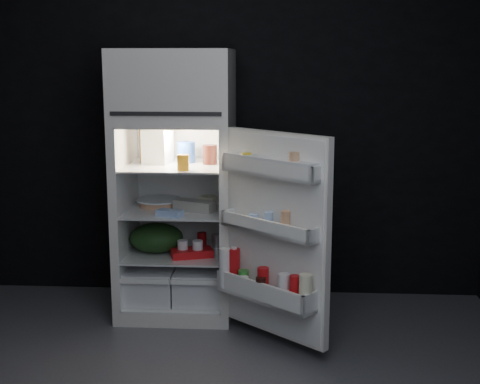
# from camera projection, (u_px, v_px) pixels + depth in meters

# --- Properties ---
(wall_back) EXTENTS (4.00, 0.00, 2.70)m
(wall_back) POSITION_uv_depth(u_px,v_px,m) (206.00, 111.00, 4.79)
(wall_back) COLOR black
(wall_back) RESTS_ON ground
(wall_front) EXTENTS (4.00, 0.00, 2.70)m
(wall_front) POSITION_uv_depth(u_px,v_px,m) (31.00, 233.00, 1.46)
(wall_front) COLOR black
(wall_front) RESTS_ON ground
(refrigerator) EXTENTS (0.76, 0.71, 1.78)m
(refrigerator) POSITION_uv_depth(u_px,v_px,m) (176.00, 174.00, 4.50)
(refrigerator) COLOR white
(refrigerator) RESTS_ON ground
(fridge_door) EXTENTS (0.67, 0.61, 1.22)m
(fridge_door) POSITION_uv_depth(u_px,v_px,m) (273.00, 239.00, 3.91)
(fridge_door) COLOR white
(fridge_door) RESTS_ON ground
(milk_jug) EXTENTS (0.20, 0.20, 0.24)m
(milk_jug) POSITION_uv_depth(u_px,v_px,m) (157.00, 146.00, 4.47)
(milk_jug) COLOR white
(milk_jug) RESTS_ON refrigerator
(mayo_jar) EXTENTS (0.12, 0.12, 0.14)m
(mayo_jar) POSITION_uv_depth(u_px,v_px,m) (186.00, 152.00, 4.52)
(mayo_jar) COLOR #1E45A4
(mayo_jar) RESTS_ON refrigerator
(jam_jar) EXTENTS (0.11, 0.11, 0.13)m
(jam_jar) POSITION_uv_depth(u_px,v_px,m) (210.00, 155.00, 4.45)
(jam_jar) COLOR black
(jam_jar) RESTS_ON refrigerator
(amber_bottle) EXTENTS (0.10, 0.10, 0.22)m
(amber_bottle) POSITION_uv_depth(u_px,v_px,m) (145.00, 146.00, 4.55)
(amber_bottle) COLOR #C67B1F
(amber_bottle) RESTS_ON refrigerator
(small_carton) EXTENTS (0.07, 0.06, 0.10)m
(small_carton) POSITION_uv_depth(u_px,v_px,m) (183.00, 162.00, 4.21)
(small_carton) COLOR orange
(small_carton) RESTS_ON refrigerator
(egg_carton) EXTENTS (0.30, 0.20, 0.07)m
(egg_carton) POSITION_uv_depth(u_px,v_px,m) (194.00, 206.00, 4.43)
(egg_carton) COLOR gray
(egg_carton) RESTS_ON refrigerator
(pie) EXTENTS (0.32, 0.32, 0.04)m
(pie) POSITION_uv_depth(u_px,v_px,m) (159.00, 203.00, 4.57)
(pie) COLOR tan
(pie) RESTS_ON refrigerator
(flat_package) EXTENTS (0.18, 0.14, 0.04)m
(flat_package) POSITION_uv_depth(u_px,v_px,m) (170.00, 213.00, 4.28)
(flat_package) COLOR #90AEDE
(flat_package) RESTS_ON refrigerator
(wrapped_pkg) EXTENTS (0.15, 0.14, 0.05)m
(wrapped_pkg) POSITION_uv_depth(u_px,v_px,m) (209.00, 200.00, 4.65)
(wrapped_pkg) COLOR #EEECC3
(wrapped_pkg) RESTS_ON refrigerator
(produce_bag) EXTENTS (0.41, 0.36, 0.20)m
(produce_bag) POSITION_uv_depth(u_px,v_px,m) (156.00, 238.00, 4.53)
(produce_bag) COLOR #193815
(produce_bag) RESTS_ON refrigerator
(yogurt_tray) EXTENTS (0.30, 0.22, 0.05)m
(yogurt_tray) POSITION_uv_depth(u_px,v_px,m) (192.00, 253.00, 4.44)
(yogurt_tray) COLOR red
(yogurt_tray) RESTS_ON refrigerator
(small_can_red) EXTENTS (0.08, 0.08, 0.09)m
(small_can_red) POSITION_uv_depth(u_px,v_px,m) (202.00, 239.00, 4.70)
(small_can_red) COLOR red
(small_can_red) RESTS_ON refrigerator
(small_can_silver) EXTENTS (0.08, 0.08, 0.09)m
(small_can_silver) POSITION_uv_depth(u_px,v_px,m) (217.00, 240.00, 4.66)
(small_can_silver) COLOR white
(small_can_silver) RESTS_ON refrigerator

